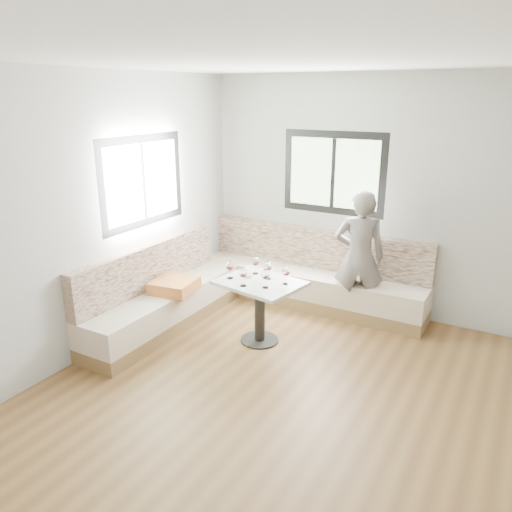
{
  "coord_description": "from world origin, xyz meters",
  "views": [
    {
      "loc": [
        1.27,
        -3.2,
        2.56
      ],
      "look_at": [
        -1.22,
        1.16,
        0.93
      ],
      "focal_mm": 35.0,
      "sensor_mm": 36.0,
      "label": 1
    }
  ],
  "objects": [
    {
      "name": "person",
      "position": [
        -0.39,
        2.11,
        0.78
      ],
      "size": [
        0.66,
        0.54,
        1.56
      ],
      "primitive_type": "imported",
      "rotation": [
        0.0,
        0.0,
        3.49
      ],
      "color": "slate",
      "rests_on": "ground"
    },
    {
      "name": "wine_glass_b",
      "position": [
        -1.2,
        0.86,
        0.83
      ],
      "size": [
        0.09,
        0.09,
        0.2
      ],
      "color": "white",
      "rests_on": "table"
    },
    {
      "name": "room",
      "position": [
        -0.08,
        0.08,
        1.41
      ],
      "size": [
        5.01,
        5.01,
        2.81
      ],
      "color": "brown",
      "rests_on": "ground"
    },
    {
      "name": "wine_glass_c",
      "position": [
        -0.98,
        0.93,
        0.83
      ],
      "size": [
        0.09,
        0.09,
        0.2
      ],
      "color": "white",
      "rests_on": "table"
    },
    {
      "name": "wine_glass_d",
      "position": [
        -1.08,
        1.17,
        0.83
      ],
      "size": [
        0.09,
        0.09,
        0.2
      ],
      "color": "white",
      "rests_on": "table"
    },
    {
      "name": "banquette",
      "position": [
        -1.59,
        1.63,
        0.33
      ],
      "size": [
        2.9,
        2.8,
        0.95
      ],
      "color": "olive",
      "rests_on": "ground"
    },
    {
      "name": "wine_glass_a",
      "position": [
        -1.43,
        0.98,
        0.83
      ],
      "size": [
        0.09,
        0.09,
        0.2
      ],
      "color": "white",
      "rests_on": "table"
    },
    {
      "name": "wine_glass_e",
      "position": [
        -0.84,
        1.12,
        0.83
      ],
      "size": [
        0.09,
        0.09,
        0.2
      ],
      "color": "white",
      "rests_on": "table"
    },
    {
      "name": "table",
      "position": [
        -1.11,
        1.06,
        0.52
      ],
      "size": [
        0.94,
        0.79,
        0.69
      ],
      "rotation": [
        0.0,
        0.0,
        -0.17
      ],
      "color": "black",
      "rests_on": "ground"
    },
    {
      "name": "olive_ramekin",
      "position": [
        -1.28,
        1.11,
        0.71
      ],
      "size": [
        0.09,
        0.09,
        0.03
      ],
      "color": "white",
      "rests_on": "table"
    },
    {
      "name": "wine_glass_f",
      "position": [
        -1.27,
        1.24,
        0.83
      ],
      "size": [
        0.09,
        0.09,
        0.2
      ],
      "color": "white",
      "rests_on": "table"
    }
  ]
}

